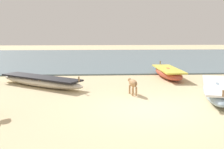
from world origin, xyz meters
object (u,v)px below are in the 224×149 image
object	(u,v)px
fishing_boat_0	(217,89)
fishing_boat_1	(40,81)
calf_near_tan	(133,84)
fishing_boat_3	(168,72)

from	to	relation	value
fishing_boat_0	fishing_boat_1	world-z (taller)	fishing_boat_0
fishing_boat_1	calf_near_tan	xyz separation A→B (m)	(3.95, -1.81, 0.19)
fishing_boat_0	fishing_boat_1	distance (m)	7.50
fishing_boat_0	fishing_boat_3	world-z (taller)	fishing_boat_3
fishing_boat_1	fishing_boat_3	xyz separation A→B (m)	(6.36, 1.96, 0.03)
fishing_boat_0	calf_near_tan	xyz separation A→B (m)	(-3.18, 0.53, 0.16)
fishing_boat_0	calf_near_tan	world-z (taller)	fishing_boat_0
fishing_boat_3	fishing_boat_1	bearing A→B (deg)	106.86
fishing_boat_0	fishing_boat_1	xyz separation A→B (m)	(-7.13, 2.34, -0.03)
fishing_boat_3	fishing_boat_0	bearing A→B (deg)	-170.16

